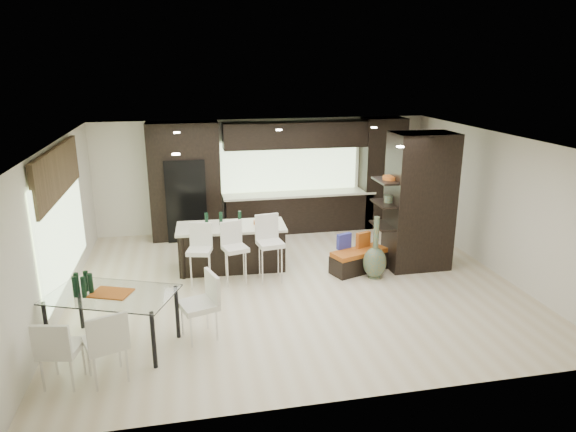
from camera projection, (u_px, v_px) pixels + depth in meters
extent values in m
plane|color=beige|center=(294.00, 284.00, 9.58)|extent=(8.00, 8.00, 0.00)
cube|color=silver|center=(264.00, 175.00, 12.48)|extent=(8.00, 0.02, 2.70)
cube|color=silver|center=(57.00, 228.00, 8.43)|extent=(0.02, 7.00, 2.70)
cube|color=silver|center=(496.00, 203.00, 9.96)|extent=(0.02, 7.00, 2.70)
cube|color=white|center=(295.00, 139.00, 8.81)|extent=(8.00, 7.00, 0.02)
cube|color=#B2D199|center=(62.00, 225.00, 8.62)|extent=(0.04, 3.20, 1.90)
cube|color=#B2D199|center=(289.00, 166.00, 12.50)|extent=(3.40, 0.04, 1.20)
cube|color=brown|center=(57.00, 172.00, 8.37)|extent=(0.08, 3.00, 0.80)
cube|color=white|center=(292.00, 139.00, 9.05)|extent=(4.00, 3.00, 0.02)
cube|color=black|center=(287.00, 177.00, 12.26)|extent=(6.80, 0.68, 2.70)
cube|color=black|center=(186.00, 199.00, 11.87)|extent=(0.90, 0.68, 1.90)
cube|color=black|center=(420.00, 202.00, 10.06)|extent=(1.20, 0.80, 2.70)
cube|color=black|center=(232.00, 247.00, 10.22)|extent=(2.16, 1.01, 0.88)
cube|color=white|center=(200.00, 262.00, 9.37)|extent=(0.50, 0.50, 0.94)
cube|color=white|center=(236.00, 259.00, 9.50)|extent=(0.51, 0.51, 0.94)
cube|color=white|center=(270.00, 255.00, 9.59)|extent=(0.51, 0.51, 1.02)
cube|color=black|center=(359.00, 261.00, 10.11)|extent=(1.23, 0.81, 0.44)
cube|color=white|center=(114.00, 320.00, 7.35)|extent=(1.98, 1.56, 0.84)
cube|color=white|center=(106.00, 347.00, 6.57)|extent=(0.64, 0.64, 0.93)
cube|color=white|center=(62.00, 353.00, 6.49)|extent=(0.56, 0.56, 0.87)
cube|color=white|center=(199.00, 310.00, 7.57)|extent=(0.63, 0.63, 0.93)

